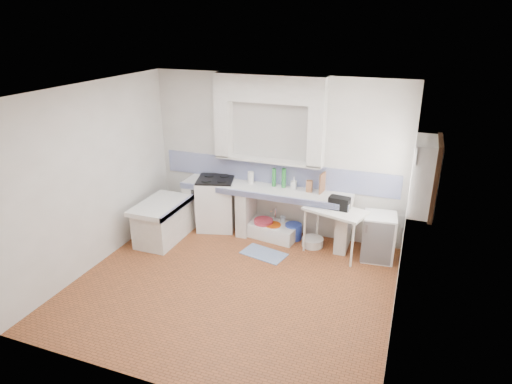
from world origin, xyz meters
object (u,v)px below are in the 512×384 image
(stove, at_px, (216,204))
(fridge, at_px, (379,237))
(side_table, at_px, (334,232))
(sink, at_px, (272,231))

(stove, xyz_separation_m, fridge, (2.92, -0.14, -0.09))
(stove, xyz_separation_m, side_table, (2.22, -0.23, -0.07))
(stove, distance_m, side_table, 2.23)
(side_table, xyz_separation_m, fridge, (0.70, 0.10, -0.02))
(fridge, bearing_deg, stove, 171.41)
(side_table, bearing_deg, stove, -169.53)
(stove, relative_size, sink, 1.01)
(fridge, bearing_deg, sink, 170.03)
(stove, bearing_deg, side_table, -21.76)
(side_table, bearing_deg, fridge, 24.49)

